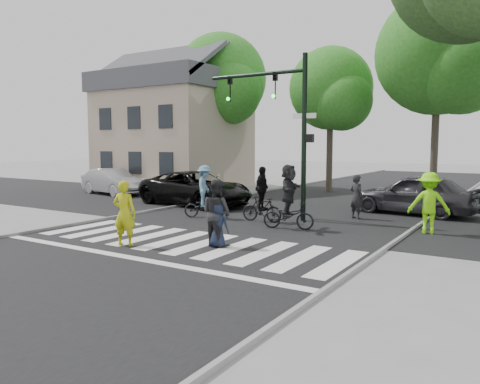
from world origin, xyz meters
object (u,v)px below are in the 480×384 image
(cyclist_left, at_px, (205,195))
(cyclist_mid, at_px, (262,199))
(pedestrian_adult, at_px, (216,213))
(pedestrian_child, at_px, (218,225))
(car_silver, at_px, (112,182))
(cyclist_right, at_px, (289,200))
(traffic_signal, at_px, (283,114))
(pedestrian_woman, at_px, (125,213))
(car_grey, at_px, (415,194))
(car_suv, at_px, (195,188))

(cyclist_left, bearing_deg, cyclist_mid, 8.64)
(pedestrian_adult, height_order, cyclist_mid, cyclist_mid)
(pedestrian_child, relative_size, car_silver, 0.28)
(pedestrian_child, relative_size, cyclist_right, 0.57)
(traffic_signal, distance_m, car_silver, 12.53)
(cyclist_left, relative_size, car_silver, 0.46)
(traffic_signal, xyz_separation_m, pedestrian_woman, (-1.53, -6.48, -2.99))
(pedestrian_adult, relative_size, cyclist_right, 0.86)
(cyclist_left, bearing_deg, traffic_signal, 27.25)
(pedestrian_child, xyz_separation_m, car_grey, (3.21, 9.07, 0.21))
(car_grey, bearing_deg, car_silver, -77.00)
(pedestrian_adult, relative_size, cyclist_mid, 0.92)
(traffic_signal, xyz_separation_m, pedestrian_child, (0.74, -5.25, -3.30))
(traffic_signal, xyz_separation_m, cyclist_left, (-2.62, -1.35, -3.03))
(car_suv, relative_size, car_silver, 1.28)
(pedestrian_child, height_order, cyclist_mid, cyclist_mid)
(traffic_signal, distance_m, car_grey, 6.30)
(traffic_signal, xyz_separation_m, car_suv, (-5.16, 1.38, -3.13))
(cyclist_left, height_order, cyclist_right, cyclist_right)
(pedestrian_woman, distance_m, cyclist_left, 5.25)
(traffic_signal, distance_m, cyclist_right, 3.62)
(cyclist_left, xyz_separation_m, car_suv, (-2.55, 2.73, -0.09))
(pedestrian_adult, distance_m, cyclist_mid, 4.23)
(cyclist_right, height_order, car_grey, cyclist_right)
(cyclist_right, relative_size, car_silver, 0.49)
(pedestrian_woman, height_order, car_silver, pedestrian_woman)
(pedestrian_child, height_order, car_suv, car_suv)
(pedestrian_woman, distance_m, pedestrian_adult, 2.52)
(cyclist_right, bearing_deg, pedestrian_child, -96.50)
(pedestrian_adult, relative_size, car_silver, 0.42)
(pedestrian_woman, bearing_deg, car_grey, -135.69)
(cyclist_right, relative_size, car_suv, 0.38)
(pedestrian_adult, xyz_separation_m, cyclist_right, (0.54, 3.35, 0.03))
(car_suv, bearing_deg, pedestrian_woman, -147.96)
(car_suv, bearing_deg, car_grey, -67.82)
(car_silver, relative_size, car_grey, 0.91)
(cyclist_mid, xyz_separation_m, car_suv, (-4.85, 2.38, -0.05))
(traffic_signal, xyz_separation_m, pedestrian_adult, (0.60, -5.12, -2.98))
(traffic_signal, distance_m, car_suv, 6.19)
(traffic_signal, height_order, cyclist_mid, traffic_signal)
(pedestrian_child, relative_size, pedestrian_adult, 0.66)
(car_silver, bearing_deg, cyclist_mid, -95.87)
(car_grey, bearing_deg, cyclist_left, -43.46)
(car_suv, relative_size, car_grey, 1.16)
(pedestrian_child, distance_m, car_silver, 14.81)
(cyclist_left, distance_m, car_suv, 3.74)
(pedestrian_adult, xyz_separation_m, cyclist_left, (-3.21, 3.78, -0.05))
(traffic_signal, relative_size, pedestrian_child, 4.96)
(pedestrian_child, bearing_deg, cyclist_mid, -85.94)
(pedestrian_child, distance_m, car_grey, 9.62)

